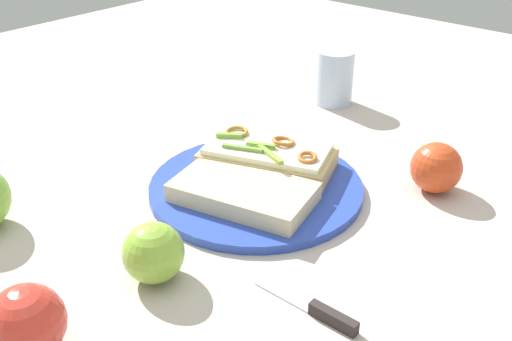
# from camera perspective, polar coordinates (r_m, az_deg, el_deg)

# --- Properties ---
(ground_plane) EXTENTS (2.00, 2.00, 0.00)m
(ground_plane) POSITION_cam_1_polar(r_m,az_deg,el_deg) (0.82, 0.00, -1.99)
(ground_plane) COLOR #BEAFA5
(ground_plane) RESTS_ON ground
(plate) EXTENTS (0.29, 0.29, 0.01)m
(plate) POSITION_cam_1_polar(r_m,az_deg,el_deg) (0.81, 0.00, -1.62)
(plate) COLOR #2A45B6
(plate) RESTS_ON ground_plane
(sandwich) EXTENTS (0.16, 0.21, 0.04)m
(sandwich) POSITION_cam_1_polar(r_m,az_deg,el_deg) (0.84, 1.12, 1.33)
(sandwich) COLOR tan
(sandwich) RESTS_ON plate
(bread_slice_side) EXTENTS (0.14, 0.20, 0.02)m
(bread_slice_side) POSITION_cam_1_polar(r_m,az_deg,el_deg) (0.77, -1.23, -2.10)
(bread_slice_side) COLOR beige
(bread_slice_side) RESTS_ON plate
(apple_0) EXTENTS (0.09, 0.09, 0.07)m
(apple_0) POSITION_cam_1_polar(r_m,az_deg,el_deg) (0.65, -9.91, -7.82)
(apple_0) COLOR #8ABA3B
(apple_0) RESTS_ON ground_plane
(apple_1) EXTENTS (0.09, 0.09, 0.07)m
(apple_1) POSITION_cam_1_polar(r_m,az_deg,el_deg) (0.84, 17.03, 0.26)
(apple_1) COLOR #CF421D
(apple_1) RESTS_ON ground_plane
(apple_3) EXTENTS (0.10, 0.10, 0.07)m
(apple_3) POSITION_cam_1_polar(r_m,az_deg,el_deg) (0.60, -21.31, -13.53)
(apple_3) COLOR red
(apple_3) RESTS_ON ground_plane
(drinking_glass) EXTENTS (0.07, 0.07, 0.10)m
(drinking_glass) POSITION_cam_1_polar(r_m,az_deg,el_deg) (1.09, 7.60, 8.91)
(drinking_glass) COLOR silver
(drinking_glass) RESTS_ON ground_plane
(knife) EXTENTS (0.01, 0.13, 0.01)m
(knife) POSITION_cam_1_polar(r_m,az_deg,el_deg) (0.62, 6.26, -13.47)
(knife) COLOR silver
(knife) RESTS_ON ground_plane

